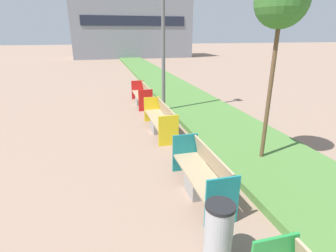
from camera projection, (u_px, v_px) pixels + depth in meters
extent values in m
cube|color=#4C7A38|center=(203.00, 111.00, 11.14)|extent=(2.80, 120.00, 0.18)
cube|color=gray|center=(131.00, 25.00, 36.41)|extent=(15.84, 6.22, 8.59)
cube|color=#1E2333|center=(134.00, 21.00, 33.39)|extent=(13.31, 0.08, 1.20)
cube|color=gray|center=(200.00, 184.00, 5.50)|extent=(0.52, 0.60, 0.42)
cube|color=tan|center=(200.00, 174.00, 5.42)|extent=(0.58, 2.00, 0.05)
cube|color=tan|center=(213.00, 162.00, 5.40)|extent=(0.14, 1.92, 0.48)
cube|color=#197A7F|center=(222.00, 202.00, 4.48)|extent=(0.62, 0.04, 0.94)
cube|color=#197A7F|center=(185.00, 153.00, 6.34)|extent=(0.62, 0.04, 0.94)
cube|color=gray|center=(159.00, 126.00, 8.96)|extent=(0.52, 0.60, 0.42)
cube|color=tan|center=(159.00, 120.00, 8.89)|extent=(0.58, 2.40, 0.05)
cube|color=tan|center=(167.00, 112.00, 8.86)|extent=(0.14, 2.30, 0.48)
cube|color=yellow|center=(169.00, 131.00, 7.76)|extent=(0.62, 0.04, 0.94)
cube|color=yellow|center=(152.00, 109.00, 9.99)|extent=(0.62, 0.04, 0.94)
cube|color=gray|center=(141.00, 100.00, 12.46)|extent=(0.52, 0.60, 0.42)
cube|color=tan|center=(141.00, 95.00, 12.38)|extent=(0.58, 2.31, 0.05)
cube|color=tan|center=(147.00, 89.00, 12.36)|extent=(0.14, 2.22, 0.48)
cube|color=red|center=(146.00, 100.00, 11.30)|extent=(0.62, 0.04, 0.94)
cube|color=red|center=(138.00, 90.00, 13.44)|extent=(0.62, 0.04, 0.94)
cylinder|color=#9EA0A5|center=(218.00, 235.00, 3.76)|extent=(0.41, 0.41, 0.93)
cylinder|color=black|center=(221.00, 206.00, 3.60)|extent=(0.43, 0.43, 0.05)
cylinder|color=#56595B|center=(163.00, 24.00, 9.87)|extent=(0.14, 0.14, 7.05)
cylinder|color=brown|center=(269.00, 96.00, 6.29)|extent=(0.10, 0.10, 3.54)
sphere|color=#38702D|center=(282.00, 1.00, 5.59)|extent=(1.16, 1.16, 1.16)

